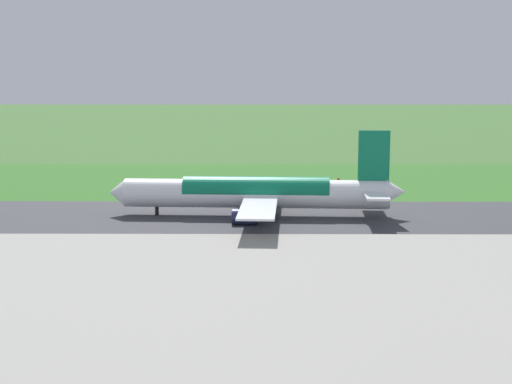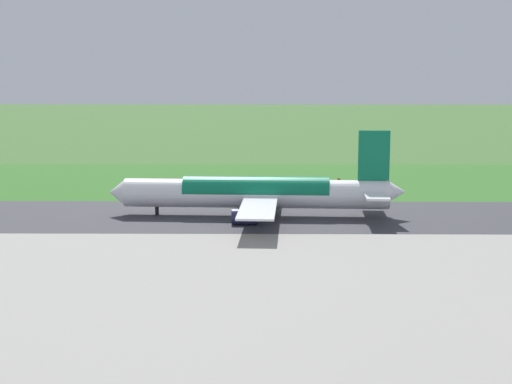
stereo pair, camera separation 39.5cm
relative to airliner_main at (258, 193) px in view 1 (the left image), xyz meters
name	(u,v)px [view 1 (the left image)]	position (x,y,z in m)	size (l,w,h in m)	color
ground_plane	(244,216)	(2.49, -0.02, -4.35)	(800.00, 800.00, 0.00)	#3D662D
runway_asphalt	(244,216)	(2.49, -0.02, -4.32)	(600.00, 29.97, 0.06)	#38383D
apron_concrete	(228,358)	(2.49, 68.24, -4.33)	(440.00, 110.00, 0.05)	gray
grass_verge_foreground	(248,187)	(2.49, -33.00, -4.33)	(600.00, 80.00, 0.04)	#346B27
airliner_main	(258,193)	(0.00, 0.00, 0.00)	(54.11, 44.23, 15.88)	white
no_stopping_sign	(338,183)	(-17.58, -29.58, -2.80)	(0.60, 0.10, 2.62)	slate
traffic_cone_orange	(303,184)	(-10.17, -36.24, -4.08)	(0.40, 0.40, 0.55)	orange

